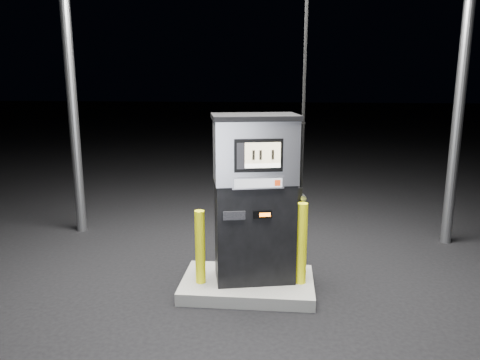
{
  "coord_description": "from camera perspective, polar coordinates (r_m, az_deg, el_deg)",
  "views": [
    {
      "loc": [
        0.41,
        -5.32,
        2.6
      ],
      "look_at": [
        -0.09,
        0.0,
        1.39
      ],
      "focal_mm": 35.0,
      "sensor_mm": 36.0,
      "label": 1
    }
  ],
  "objects": [
    {
      "name": "ground",
      "position": [
        5.93,
        0.94,
        -13.26
      ],
      "size": [
        80.0,
        80.0,
        0.0
      ],
      "primitive_type": "plane",
      "color": "black",
      "rests_on": "ground"
    },
    {
      "name": "bollard_right",
      "position": [
        5.63,
        7.48,
        -7.69
      ],
      "size": [
        0.17,
        0.17,
        0.99
      ],
      "primitive_type": "cylinder",
      "rotation": [
        0.0,
        0.0,
        0.34
      ],
      "color": "#FFFE0E",
      "rests_on": "pump_island"
    },
    {
      "name": "bollard_left",
      "position": [
        5.63,
        -4.89,
        -8.15
      ],
      "size": [
        0.13,
        0.13,
        0.9
      ],
      "primitive_type": "cylinder",
      "rotation": [
        0.0,
        0.0,
        0.08
      ],
      "color": "#FFFE0E",
      "rests_on": "pump_island"
    },
    {
      "name": "pump_island",
      "position": [
        5.9,
        0.94,
        -12.61
      ],
      "size": [
        1.6,
        1.0,
        0.15
      ],
      "primitive_type": "cube",
      "color": "slate",
      "rests_on": "ground"
    },
    {
      "name": "fuel_dispenser",
      "position": [
        5.55,
        1.84,
        -2.1
      ],
      "size": [
        1.16,
        0.79,
        4.16
      ],
      "rotation": [
        0.0,
        0.0,
        0.21
      ],
      "color": "black",
      "rests_on": "pump_island"
    }
  ]
}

